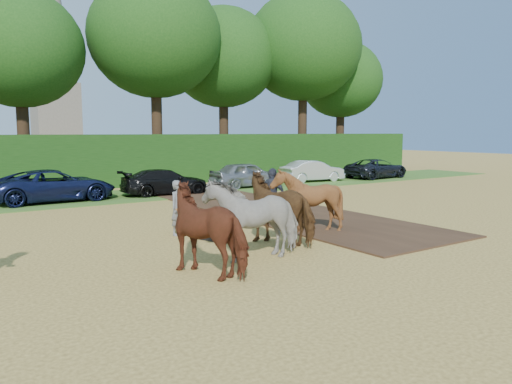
# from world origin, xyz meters

# --- Properties ---
(ground) EXTENTS (120.00, 120.00, 0.00)m
(ground) POSITION_xyz_m (0.00, 0.00, 0.00)
(ground) COLOR gold
(ground) RESTS_ON ground
(earth_strip) EXTENTS (4.50, 17.00, 0.05)m
(earth_strip) POSITION_xyz_m (1.50, 7.00, 0.03)
(earth_strip) COLOR #472D1C
(earth_strip) RESTS_ON ground
(grass_verge) EXTENTS (50.00, 5.00, 0.03)m
(grass_verge) POSITION_xyz_m (0.00, 14.00, 0.01)
(grass_verge) COLOR #38601E
(grass_verge) RESTS_ON ground
(hedgerow) EXTENTS (46.00, 1.60, 3.00)m
(hedgerow) POSITION_xyz_m (0.00, 18.50, 1.50)
(hedgerow) COLOR #14380F
(hedgerow) RESTS_ON ground
(spectator_far) EXTENTS (0.81, 1.21, 1.91)m
(spectator_far) POSITION_xyz_m (-0.14, 4.08, 0.95)
(spectator_far) COLOR #2A2C38
(spectator_far) RESTS_ON ground
(plough_team) EXTENTS (6.72, 5.78, 2.02)m
(plough_team) POSITION_xyz_m (-2.56, 1.07, 1.00)
(plough_team) COLOR maroon
(plough_team) RESTS_ON ground
(parked_cars) EXTENTS (36.52, 2.80, 1.47)m
(parked_cars) POSITION_xyz_m (0.42, 13.89, 0.69)
(parked_cars) COLOR #A6A6AC
(parked_cars) RESTS_ON ground
(treeline) EXTENTS (48.70, 10.60, 14.21)m
(treeline) POSITION_xyz_m (-1.69, 21.69, 8.97)
(treeline) COLOR #382616
(treeline) RESTS_ON ground
(church) EXTENTS (5.20, 5.20, 27.00)m
(church) POSITION_xyz_m (4.00, 55.00, 13.73)
(church) COLOR slate
(church) RESTS_ON ground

